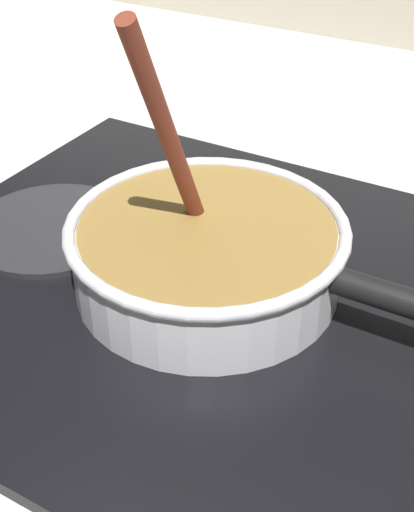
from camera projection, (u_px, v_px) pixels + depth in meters
ground at (88, 322)px, 0.60m from camera, size 2.40×1.60×0.04m
hob_plate at (207, 289)px, 0.60m from camera, size 0.56×0.48×0.01m
burner_ring at (207, 280)px, 0.59m from camera, size 0.17×0.17×0.01m
spare_burner at (52, 227)px, 0.66m from camera, size 0.16×0.16×0.01m
cooking_pan at (209, 251)px, 0.57m from camera, size 0.36×0.23×0.25m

